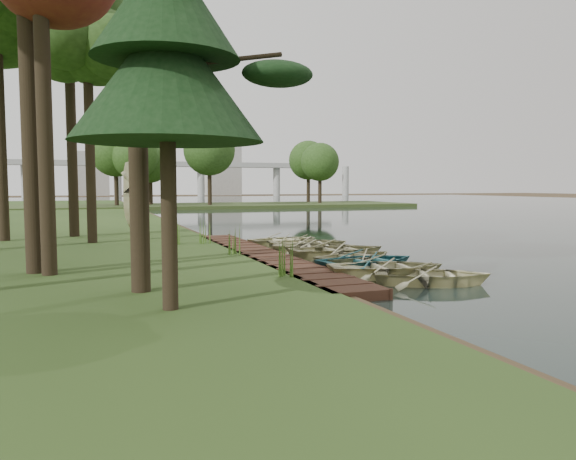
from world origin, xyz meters
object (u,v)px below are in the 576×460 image
object	(u,v)px
boardwalk	(262,257)
rowboat_2	(368,259)
rowboat_1	(387,265)
stored_rowboat	(135,226)
pine_tree	(166,37)
rowboat_0	(432,273)

from	to	relation	value
boardwalk	rowboat_2	xyz separation A→B (m)	(2.53, -3.49, 0.26)
rowboat_1	stored_rowboat	distance (m)	16.62
boardwalk	rowboat_2	distance (m)	4.32
boardwalk	rowboat_2	world-z (taller)	rowboat_2
rowboat_2	rowboat_1	bearing A→B (deg)	168.06
boardwalk	rowboat_1	size ratio (longest dim) A/B	4.52
rowboat_2	boardwalk	bearing A→B (deg)	30.34
boardwalk	stored_rowboat	world-z (taller)	stored_rowboat
rowboat_1	pine_tree	world-z (taller)	pine_tree
rowboat_0	rowboat_1	xyz separation A→B (m)	(-0.52, 1.54, 0.03)
rowboat_1	rowboat_2	xyz separation A→B (m)	(0.17, 1.54, -0.01)
rowboat_1	rowboat_2	world-z (taller)	rowboat_1
stored_rowboat	pine_tree	bearing A→B (deg)	-164.08
rowboat_1	rowboat_2	bearing A→B (deg)	4.96
boardwalk	pine_tree	world-z (taller)	pine_tree
stored_rowboat	pine_tree	distance (m)	19.48
boardwalk	stored_rowboat	xyz separation A→B (m)	(-3.67, 10.46, 0.54)
boardwalk	stored_rowboat	size ratio (longest dim) A/B	4.21
boardwalk	rowboat_0	world-z (taller)	rowboat_0
rowboat_2	stored_rowboat	bearing A→B (deg)	18.34
boardwalk	rowboat_0	xyz separation A→B (m)	(2.89, -6.57, 0.23)
rowboat_0	stored_rowboat	distance (m)	18.25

